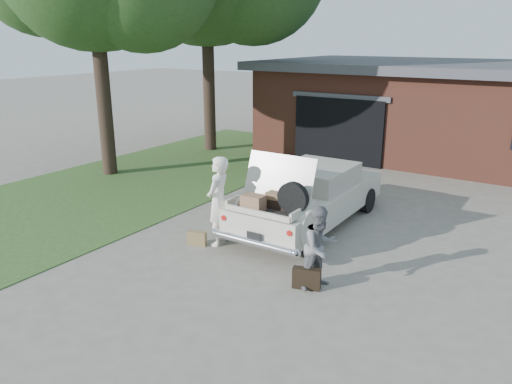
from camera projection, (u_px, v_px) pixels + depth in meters
The scene contains 8 objects.
ground at pixel (240, 251), 10.10m from camera, with size 90.00×90.00×0.00m, color gray.
grass_strip at pixel (150, 177), 15.37m from camera, with size 6.00×16.00×0.02m, color #2D4C1E.
house at pixel (441, 108), 18.25m from camera, with size 12.80×7.80×3.30m.
sedan at pixel (309, 196), 11.33m from camera, with size 1.87×4.69×1.90m.
woman_left at pixel (218, 201), 10.21m from camera, with size 0.68×0.45×1.87m, color white.
woman_right at pixel (320, 247), 8.46m from camera, with size 0.71×0.56×1.47m, color slate.
suitcase_left at pixel (197, 238), 10.34m from camera, with size 0.40×0.13×0.31m, color olive.
suitcase_right at pixel (307, 278), 8.55m from camera, with size 0.49×0.15×0.38m, color black.
Camera 1 is at (5.37, -7.59, 4.15)m, focal length 35.00 mm.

